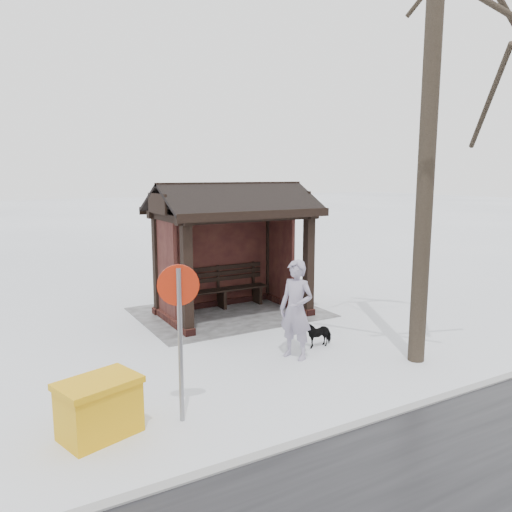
{
  "coord_description": "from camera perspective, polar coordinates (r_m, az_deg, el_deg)",
  "views": [
    {
      "loc": [
        5.15,
        10.14,
        3.27
      ],
      "look_at": [
        -0.16,
        0.8,
        1.5
      ],
      "focal_mm": 35.0,
      "sensor_mm": 36.0,
      "label": 1
    }
  ],
  "objects": [
    {
      "name": "bus_shelter",
      "position": [
        11.57,
        -3.04,
        3.86
      ],
      "size": [
        3.6,
        2.4,
        3.09
      ],
      "color": "#331412",
      "rests_on": "ground"
    },
    {
      "name": "ground",
      "position": [
        11.83,
        -2.61,
        -6.69
      ],
      "size": [
        120.0,
        120.0,
        0.0
      ],
      "primitive_type": "plane",
      "color": "white",
      "rests_on": "ground"
    },
    {
      "name": "kerb",
      "position": [
        7.66,
        17.27,
        -16.29
      ],
      "size": [
        120.0,
        0.15,
        0.06
      ],
      "primitive_type": "cube",
      "color": "gray",
      "rests_on": "ground"
    },
    {
      "name": "trampled_patch",
      "position": [
        12.0,
        -3.04,
        -6.43
      ],
      "size": [
        4.2,
        3.2,
        0.02
      ],
      "primitive_type": "cube",
      "color": "gray",
      "rests_on": "ground"
    },
    {
      "name": "grit_bin",
      "position": [
        6.83,
        -17.49,
        -16.19
      ],
      "size": [
        1.12,
        0.92,
        0.74
      ],
      "rotation": [
        0.0,
        0.0,
        0.3
      ],
      "color": "#DA9B0C",
      "rests_on": "ground"
    },
    {
      "name": "road_sign",
      "position": [
        6.57,
        -8.8,
        -5.91
      ],
      "size": [
        0.52,
        0.21,
        2.13
      ],
      "rotation": [
        0.0,
        0.0,
        -0.34
      ],
      "color": "gray",
      "rests_on": "ground"
    },
    {
      "name": "pedestrian",
      "position": [
        8.93,
        4.6,
        -6.13
      ],
      "size": [
        0.65,
        0.77,
        1.79
      ],
      "primitive_type": "imported",
      "rotation": [
        0.0,
        0.0,
        1.99
      ],
      "color": "#9188A0",
      "rests_on": "ground"
    },
    {
      "name": "dog",
      "position": [
        9.75,
        6.95,
        -8.75
      ],
      "size": [
        0.6,
        0.27,
        0.5
      ],
      "primitive_type": "imported",
      "rotation": [
        0.0,
        0.0,
        1.58
      ],
      "color": "black",
      "rests_on": "ground"
    }
  ]
}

